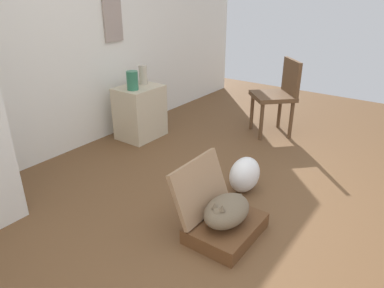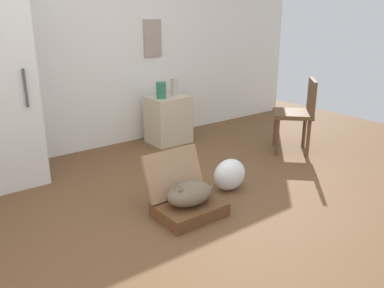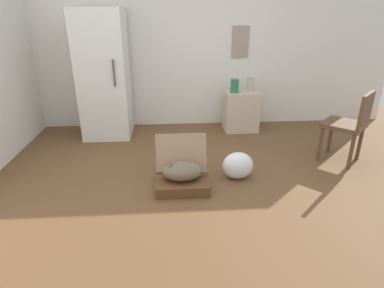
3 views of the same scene
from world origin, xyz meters
TOP-DOWN VIEW (x-y plane):
  - ground_plane at (0.00, 0.00)m, footprint 7.68×7.68m
  - wall_back at (0.00, 2.26)m, footprint 6.40×0.15m
  - suitcase_base at (-0.28, 0.08)m, footprint 0.55×0.42m
  - suitcase_lid at (-0.28, 0.31)m, footprint 0.55×0.18m
  - cat at (-0.28, 0.08)m, footprint 0.49×0.28m
  - plastic_bag_white at (0.35, 0.27)m, footprint 0.34×0.24m
  - refrigerator at (-1.31, 1.80)m, footprint 0.67×0.71m
  - side_table at (0.72, 1.85)m, footprint 0.51×0.40m
  - vase_tall at (0.59, 1.81)m, footprint 0.13×0.13m
  - vase_short at (0.84, 1.89)m, footprint 0.10×0.10m
  - chair at (1.75, 0.60)m, footprint 0.63×0.63m

SIDE VIEW (x-z plane):
  - ground_plane at x=0.00m, z-range 0.00..0.00m
  - suitcase_base at x=-0.28m, z-range 0.00..0.11m
  - plastic_bag_white at x=0.35m, z-range 0.00..0.31m
  - cat at x=-0.28m, z-range 0.10..0.31m
  - side_table at x=0.72m, z-range 0.00..0.61m
  - suitcase_lid at x=-0.28m, z-range 0.11..0.52m
  - chair at x=1.75m, z-range 0.06..0.94m
  - vase_tall at x=0.59m, z-range 0.61..0.81m
  - vase_short at x=0.84m, z-range 0.61..0.82m
  - refrigerator at x=-1.31m, z-range 0.00..1.79m
  - wall_back at x=0.00m, z-range 0.00..2.60m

